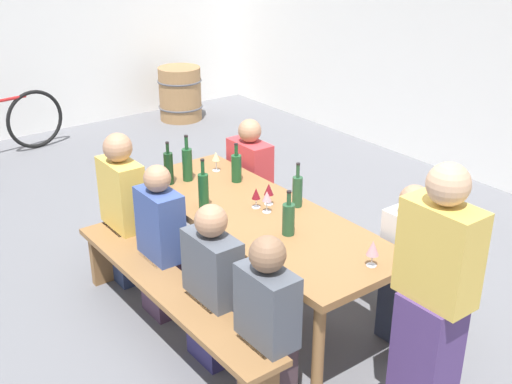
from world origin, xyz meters
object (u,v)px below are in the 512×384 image
(seated_guest_near_1, at_px, (162,246))
(wine_bottle_2, at_px, (288,218))
(bench_far, at_px, (330,234))
(seated_guest_far_0, at_px, (250,186))
(seated_guest_near_2, at_px, (213,289))
(wine_glass_2, at_px, (269,190))
(seated_guest_far_1, at_px, (407,268))
(bench_near, at_px, (168,295))
(wine_glass_1, at_px, (256,195))
(seated_guest_near_0, at_px, (124,212))
(wine_bottle_0, at_px, (169,168))
(wine_glass_3, at_px, (373,249))
(seated_guest_near_3, at_px, (267,329))
(wine_bottle_3, at_px, (203,190))
(wine_bottle_5, at_px, (236,167))
(wine_barrel, at_px, (180,94))
(standing_host, at_px, (431,314))
(tasting_table, at_px, (256,222))
(wine_bottle_1, at_px, (187,164))
(wine_glass_0, at_px, (267,197))
(wine_glass_4, at_px, (216,157))
(wine_bottle_4, at_px, (297,191))

(seated_guest_near_1, bearing_deg, wine_bottle_2, -53.68)
(bench_far, relative_size, seated_guest_far_0, 1.94)
(wine_bottle_2, bearing_deg, seated_guest_near_2, -98.37)
(bench_far, relative_size, seated_guest_near_2, 1.99)
(wine_glass_2, relative_size, seated_guest_far_1, 0.14)
(seated_guest_near_1, bearing_deg, bench_near, -114.06)
(bench_far, relative_size, seated_guest_far_1, 1.93)
(wine_glass_1, relative_size, seated_guest_near_0, 0.12)
(wine_bottle_0, xyz_separation_m, wine_bottle_2, (1.17, 0.19, -0.02))
(wine_glass_3, height_order, seated_guest_near_3, seated_guest_near_3)
(bench_far, relative_size, wine_bottle_3, 5.94)
(wine_bottle_5, bearing_deg, wine_barrel, 155.51)
(bench_far, distance_m, seated_guest_near_3, 1.52)
(wine_bottle_5, distance_m, seated_guest_far_1, 1.48)
(standing_host, bearing_deg, wine_bottle_5, -6.69)
(wine_glass_1, height_order, wine_glass_2, wine_glass_2)
(bench_near, xyz_separation_m, seated_guest_near_1, (-0.34, 0.15, 0.17))
(tasting_table, bearing_deg, seated_guest_far_1, 32.36)
(seated_guest_near_2, distance_m, wine_barrel, 5.16)
(wine_bottle_2, height_order, standing_host, standing_host)
(seated_guest_near_1, relative_size, seated_guest_near_3, 1.03)
(wine_bottle_5, bearing_deg, seated_guest_near_1, -76.37)
(seated_guest_near_1, distance_m, standing_host, 1.93)
(wine_glass_2, xyz_separation_m, wine_barrel, (-4.19, 1.75, -0.50))
(tasting_table, distance_m, wine_bottle_1, 0.79)
(wine_bottle_2, xyz_separation_m, wine_glass_3, (0.59, 0.13, 0.00))
(wine_glass_3, distance_m, seated_guest_far_1, 0.57)
(wine_glass_2, distance_m, seated_guest_far_1, 1.06)
(wine_glass_0, bearing_deg, seated_guest_near_1, -121.73)
(wine_glass_2, relative_size, wine_glass_3, 0.97)
(wine_glass_4, relative_size, standing_host, 0.10)
(wine_glass_0, bearing_deg, wine_bottle_3, -136.33)
(wine_bottle_2, xyz_separation_m, wine_glass_2, (-0.43, 0.18, -0.00))
(wine_glass_4, xyz_separation_m, seated_guest_near_0, (-0.12, -0.76, -0.30))
(wine_bottle_5, bearing_deg, wine_bottle_3, -61.17)
(wine_glass_0, relative_size, seated_guest_near_3, 0.14)
(seated_guest_near_2, height_order, seated_guest_near_3, seated_guest_near_3)
(bench_near, distance_m, wine_bottle_2, 0.92)
(wine_bottle_3, xyz_separation_m, standing_host, (1.78, 0.21, -0.11))
(seated_guest_near_0, bearing_deg, seated_guest_near_1, -90.00)
(standing_host, bearing_deg, seated_guest_far_0, -14.09)
(wine_barrel, bearing_deg, bench_near, -31.59)
(bench_near, xyz_separation_m, standing_host, (1.51, 0.68, 0.41))
(seated_guest_far_0, bearing_deg, wine_bottle_1, 5.52)
(wine_bottle_4, xyz_separation_m, wine_bottle_5, (-0.61, -0.08, -0.00))
(seated_guest_near_0, bearing_deg, bench_far, -35.82)
(wine_bottle_1, xyz_separation_m, wine_glass_3, (1.74, 0.18, -0.02))
(seated_guest_near_2, bearing_deg, seated_guest_near_0, 90.00)
(seated_guest_near_0, bearing_deg, seated_guest_far_1, -58.13)
(seated_guest_near_1, bearing_deg, wine_glass_2, -22.39)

